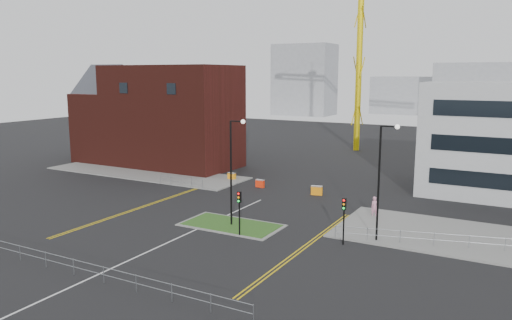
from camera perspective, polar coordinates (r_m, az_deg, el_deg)
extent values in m
plane|color=black|center=(38.21, -11.86, -10.04)|extent=(200.00, 200.00, 0.00)
cube|color=slate|center=(66.95, -12.59, -1.44)|extent=(28.00, 8.00, 0.12)
cube|color=slate|center=(43.00, 25.48, -8.46)|extent=(24.00, 10.00, 0.12)
cube|color=slate|center=(43.18, -2.82, -7.45)|extent=(8.60, 4.60, 0.08)
cube|color=#254F1A|center=(43.17, -2.82, -7.42)|extent=(8.00, 4.00, 0.12)
cube|color=#451611|center=(70.55, -9.57, 4.92)|extent=(18.00, 10.00, 14.00)
cube|color=black|center=(69.18, -14.90, 7.96)|extent=(1.40, 0.10, 1.40)
cube|color=black|center=(63.92, -9.66, 8.02)|extent=(1.40, 0.10, 1.40)
cube|color=#451611|center=(78.73, -16.40, 3.69)|extent=(6.00, 10.00, 10.00)
cube|color=#2D3038|center=(78.39, -16.58, 7.33)|extent=(6.40, 8.49, 8.49)
cylinder|color=yellow|center=(86.06, 11.75, 12.18)|extent=(1.00, 1.00, 33.41)
cylinder|color=black|center=(42.07, -2.87, -1.64)|extent=(0.16, 0.16, 9.00)
cylinder|color=black|center=(41.10, -2.21, 4.44)|extent=(1.20, 0.10, 0.10)
sphere|color=silver|center=(40.80, -1.49, 4.41)|extent=(0.36, 0.36, 0.36)
cylinder|color=black|center=(39.19, 13.84, -2.77)|extent=(0.16, 0.16, 9.00)
cylinder|color=black|center=(38.33, 14.98, 3.73)|extent=(1.20, 0.10, 0.10)
sphere|color=silver|center=(38.19, 15.85, 3.67)|extent=(0.36, 0.36, 0.36)
cylinder|color=black|center=(40.12, -1.91, -6.61)|extent=(0.12, 0.12, 3.00)
cube|color=black|center=(39.68, -1.92, -4.26)|extent=(0.28, 0.22, 0.90)
sphere|color=red|center=(39.50, -2.02, -3.88)|extent=(0.18, 0.18, 0.18)
sphere|color=orange|center=(39.57, -2.02, -4.30)|extent=(0.18, 0.18, 0.18)
sphere|color=#0CCC33|center=(39.64, -2.01, -4.72)|extent=(0.18, 0.18, 0.18)
cylinder|color=black|center=(38.65, 9.98, -7.41)|extent=(0.12, 0.12, 3.00)
cube|color=black|center=(38.18, 10.06, -4.97)|extent=(0.28, 0.22, 0.90)
sphere|color=red|center=(37.99, 10.01, -4.57)|extent=(0.18, 0.18, 0.18)
sphere|color=orange|center=(38.06, 9.99, -5.01)|extent=(0.18, 0.18, 0.18)
sphere|color=#0CCC33|center=(38.14, 9.98, -5.45)|extent=(0.18, 0.18, 0.18)
cylinder|color=gray|center=(33.85, -18.67, -11.11)|extent=(24.00, 0.04, 0.04)
cylinder|color=gray|center=(34.03, -18.62, -11.90)|extent=(24.00, 0.04, 0.04)
cylinder|color=gray|center=(27.04, -0.29, -17.21)|extent=(0.05, 0.05, 1.10)
cylinder|color=gray|center=(58.09, -8.57, -2.01)|extent=(6.00, 0.04, 0.04)
cylinder|color=gray|center=(58.20, -8.55, -2.49)|extent=(6.00, 0.04, 0.04)
cylinder|color=gray|center=(60.04, -10.83, -2.18)|extent=(0.05, 0.05, 1.10)
cylinder|color=gray|center=(56.46, -6.13, -2.82)|extent=(0.05, 0.05, 1.10)
cylinder|color=gray|center=(40.42, 23.21, -7.97)|extent=(19.01, 5.04, 0.04)
cylinder|color=gray|center=(40.57, 23.16, -8.64)|extent=(19.01, 5.04, 0.04)
cylinder|color=gray|center=(40.15, 9.05, -8.14)|extent=(0.05, 0.05, 1.10)
cube|color=silver|center=(39.65, -9.95, -9.23)|extent=(0.15, 30.00, 0.01)
cube|color=gold|center=(51.08, -12.22, -4.97)|extent=(0.12, 24.00, 0.01)
cube|color=gold|center=(50.89, -11.96, -5.02)|extent=(0.12, 24.00, 0.01)
cube|color=gold|center=(38.19, 5.32, -9.87)|extent=(0.12, 20.00, 0.01)
cube|color=gold|center=(38.08, 5.74, -9.94)|extent=(0.12, 20.00, 0.01)
cube|color=gray|center=(160.27, 5.55, 9.10)|extent=(18.00, 12.00, 22.00)
cube|color=gray|center=(157.70, 24.11, 7.20)|extent=(24.00, 12.00, 16.00)
cube|color=gray|center=(170.16, 18.29, 7.01)|extent=(30.00, 12.00, 12.00)
imported|color=pink|center=(46.58, 13.41, -5.24)|extent=(0.83, 0.81, 1.92)
cube|color=orange|center=(61.29, -2.80, -1.88)|extent=(1.07, 0.42, 0.88)
cube|color=silver|center=(61.21, -2.80, -1.51)|extent=(1.07, 0.42, 0.11)
cube|color=#FF310E|center=(57.21, 0.46, -2.70)|extent=(1.11, 0.51, 0.89)
cube|color=silver|center=(57.13, 0.46, -2.31)|extent=(1.11, 0.51, 0.11)
cube|color=orange|center=(54.01, 6.96, -3.47)|extent=(1.25, 0.65, 1.00)
cube|color=silver|center=(53.91, 6.97, -3.01)|extent=(1.25, 0.65, 0.12)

